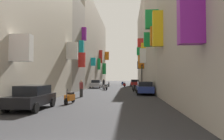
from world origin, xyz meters
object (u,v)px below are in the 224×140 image
(scooter_orange, at_px, (70,98))
(traffic_light_near_corner, at_px, (142,72))
(scooter_blue, at_px, (123,83))
(scooter_silver, at_px, (105,87))
(parked_car_black, at_px, (32,97))
(scooter_red, at_px, (125,85))
(parked_car_silver, at_px, (96,84))
(parked_car_blue, at_px, (145,88))
(parked_car_red, at_px, (135,83))
(pedestrian_near_left, at_px, (104,84))
(scooter_white, at_px, (109,84))
(traffic_light_far_corner, at_px, (142,71))
(scooter_black, at_px, (134,88))
(pedestrian_crossing, at_px, (81,89))

(scooter_orange, height_order, traffic_light_near_corner, traffic_light_near_corner)
(scooter_blue, relative_size, scooter_silver, 1.04)
(parked_car_black, xyz_separation_m, scooter_red, (5.31, 28.73, -0.31))
(parked_car_silver, bearing_deg, parked_car_blue, -60.58)
(parked_car_red, distance_m, pedestrian_near_left, 11.73)
(scooter_red, bearing_deg, scooter_orange, -98.22)
(scooter_silver, bearing_deg, scooter_white, 92.52)
(scooter_red, bearing_deg, scooter_white, 149.96)
(parked_car_black, xyz_separation_m, scooter_orange, (1.58, 2.90, -0.31))
(traffic_light_far_corner, bearing_deg, scooter_black, -98.80)
(scooter_orange, xyz_separation_m, pedestrian_near_left, (0.29, 19.49, 0.38))
(parked_car_red, xyz_separation_m, pedestrian_near_left, (-5.59, -10.31, 0.08))
(scooter_silver, xyz_separation_m, scooter_black, (4.41, -2.64, -0.00))
(parked_car_silver, xyz_separation_m, traffic_light_near_corner, (8.44, 0.85, 2.17))
(parked_car_black, xyz_separation_m, traffic_light_far_corner, (8.62, 28.10, 2.32))
(pedestrian_near_left, relative_size, traffic_light_far_corner, 0.37)
(parked_car_silver, bearing_deg, scooter_silver, -68.41)
(scooter_black, height_order, traffic_light_near_corner, traffic_light_near_corner)
(parked_car_black, distance_m, traffic_light_near_corner, 27.77)
(traffic_light_far_corner, bearing_deg, parked_car_blue, -92.53)
(scooter_white, bearing_deg, parked_car_black, -93.73)
(scooter_white, xyz_separation_m, scooter_orange, (-0.41, -27.74, -0.00))
(scooter_white, bearing_deg, scooter_orange, -90.85)
(scooter_white, height_order, scooter_black, same)
(scooter_silver, distance_m, traffic_light_near_corner, 9.42)
(scooter_blue, bearing_deg, scooter_silver, -96.93)
(parked_car_red, height_order, parked_car_black, parked_car_black)
(scooter_silver, bearing_deg, parked_car_red, 69.22)
(traffic_light_near_corner, height_order, traffic_light_far_corner, traffic_light_far_corner)
(scooter_blue, height_order, pedestrian_crossing, pedestrian_crossing)
(scooter_blue, height_order, traffic_light_far_corner, traffic_light_far_corner)
(scooter_red, bearing_deg, scooter_black, -82.34)
(parked_car_silver, xyz_separation_m, scooter_red, (5.16, 3.26, -0.31))
(parked_car_blue, xyz_separation_m, scooter_black, (-1.00, 5.21, -0.32))
(scooter_red, relative_size, scooter_silver, 1.06)
(scooter_blue, distance_m, pedestrian_crossing, 29.85)
(pedestrian_crossing, distance_m, pedestrian_near_left, 14.31)
(scooter_red, xyz_separation_m, pedestrian_near_left, (-3.44, -6.34, 0.38))
(parked_car_blue, xyz_separation_m, scooter_silver, (-5.42, 7.85, -0.32))
(parked_car_silver, relative_size, scooter_red, 2.21)
(parked_car_red, height_order, pedestrian_near_left, pedestrian_near_left)
(parked_car_blue, height_order, scooter_white, parked_car_blue)
(scooter_black, xyz_separation_m, traffic_light_near_corner, (1.70, 9.37, 2.48))
(scooter_white, relative_size, traffic_light_near_corner, 0.44)
(scooter_orange, distance_m, traffic_light_near_corner, 24.57)
(scooter_silver, bearing_deg, scooter_blue, 83.07)
(parked_car_black, distance_m, scooter_red, 29.22)
(parked_car_black, xyz_separation_m, pedestrian_near_left, (1.87, 22.39, 0.06))
(parked_car_red, xyz_separation_m, scooter_silver, (-4.98, -13.12, -0.30))
(scooter_red, height_order, pedestrian_crossing, pedestrian_crossing)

